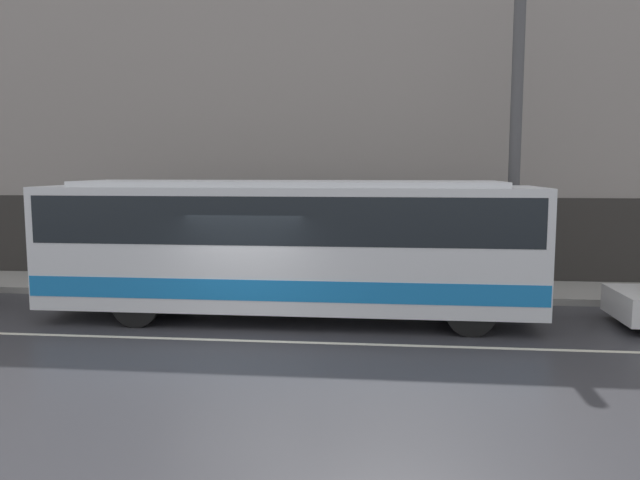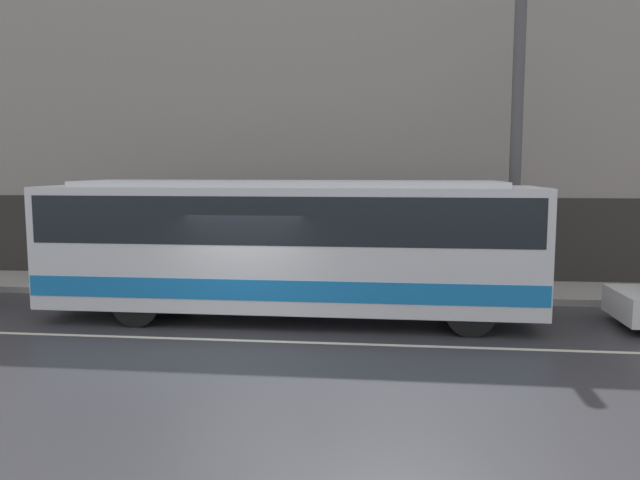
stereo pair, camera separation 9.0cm
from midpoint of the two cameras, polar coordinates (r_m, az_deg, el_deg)
name	(u,v)px [view 2 (the right image)]	position (r m, az deg, el deg)	size (l,w,h in m)	color
ground_plane	(237,340)	(12.95, -7.43, -9.09)	(60.00, 60.00, 0.00)	#333338
sidewalk	(282,287)	(18.00, -3.38, -4.28)	(60.00, 2.64, 0.18)	gray
building_facade	(289,116)	(19.18, -2.72, 11.29)	(60.00, 0.35, 10.48)	gray
lane_stripe	(237,340)	(12.94, -7.43, -9.08)	(54.00, 0.14, 0.01)	beige
transit_bus	(288,242)	(14.36, -2.73, -0.15)	(11.25, 2.55, 3.20)	silver
utility_pole_near	(517,128)	(17.01, 17.68, 9.77)	(0.30, 0.30, 8.68)	#4C4C4F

